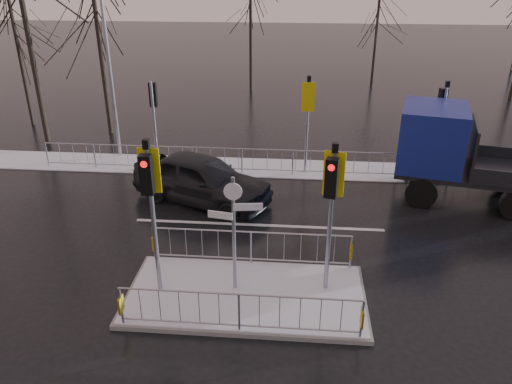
# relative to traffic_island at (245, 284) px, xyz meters

# --- Properties ---
(ground) EXTENTS (120.00, 120.00, 0.00)m
(ground) POSITION_rel_traffic_island_xyz_m (0.01, -0.01, -0.39)
(ground) COLOR black
(ground) RESTS_ON ground
(snow_verge) EXTENTS (30.00, 2.00, 0.04)m
(snow_verge) POSITION_rel_traffic_island_xyz_m (0.01, 8.59, -0.37)
(snow_verge) COLOR white
(snow_verge) RESTS_ON ground
(lane_markings) EXTENTS (8.00, 11.38, 0.01)m
(lane_markings) POSITION_rel_traffic_island_xyz_m (0.01, -0.34, -0.39)
(lane_markings) COLOR silver
(lane_markings) RESTS_ON ground
(traffic_island) EXTENTS (6.00, 3.04, 4.15)m
(traffic_island) POSITION_rel_traffic_island_xyz_m (0.00, 0.00, 0.00)
(traffic_island) COLOR slate
(traffic_island) RESTS_ON ground
(far_kerb_fixtures) EXTENTS (18.00, 0.65, 3.83)m
(far_kerb_fixtures) POSITION_rel_traffic_island_xyz_m (0.31, 8.08, 0.63)
(far_kerb_fixtures) COLOR #9397A1
(far_kerb_fixtures) RESTS_ON ground
(car_far_lane) EXTENTS (5.38, 3.78, 1.70)m
(car_far_lane) POSITION_rel_traffic_island_xyz_m (-2.09, 5.39, 0.46)
(car_far_lane) COLOR black
(car_far_lane) RESTS_ON ground
(flatbed_truck) EXTENTS (7.42, 4.09, 3.26)m
(flatbed_truck) POSITION_rel_traffic_island_xyz_m (6.78, 6.42, 1.34)
(flatbed_truck) COLOR black
(flatbed_truck) RESTS_ON ground
(tree_near_a) EXTENTS (4.75, 4.75, 8.97)m
(tree_near_a) POSITION_rel_traffic_island_xyz_m (-10.49, 10.99, 5.72)
(tree_near_a) COLOR black
(tree_near_a) RESTS_ON ground
(tree_near_b) EXTENTS (4.00, 4.00, 7.55)m
(tree_near_b) POSITION_rel_traffic_island_xyz_m (-7.99, 12.49, 4.76)
(tree_near_b) COLOR black
(tree_near_b) RESTS_ON ground
(tree_near_c) EXTENTS (3.50, 3.50, 6.61)m
(tree_near_c) POSITION_rel_traffic_island_xyz_m (-12.49, 13.49, 4.11)
(tree_near_c) COLOR black
(tree_near_c) RESTS_ON ground
(tree_far_a) EXTENTS (3.75, 3.75, 7.08)m
(tree_far_a) POSITION_rel_traffic_island_xyz_m (-1.99, 21.99, 4.43)
(tree_far_a) COLOR black
(tree_far_a) RESTS_ON ground
(tree_far_b) EXTENTS (3.25, 3.25, 6.14)m
(tree_far_b) POSITION_rel_traffic_island_xyz_m (6.01, 23.99, 3.79)
(tree_far_b) COLOR black
(tree_far_b) RESTS_ON ground
(street_lamp_left) EXTENTS (1.25, 0.18, 8.20)m
(street_lamp_left) POSITION_rel_traffic_island_xyz_m (-6.42, 9.49, 4.10)
(street_lamp_left) COLOR #9397A1
(street_lamp_left) RESTS_ON ground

